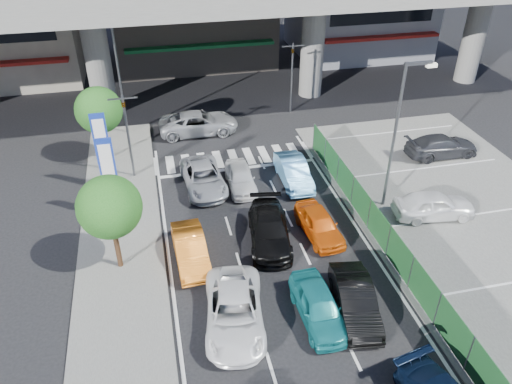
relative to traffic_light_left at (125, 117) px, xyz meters
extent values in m
plane|color=black|center=(6.20, -12.00, -3.94)|extent=(120.00, 120.00, 0.00)
cube|color=#575754|center=(17.20, -10.00, -3.91)|extent=(12.00, 28.00, 0.06)
cube|color=#575754|center=(-0.80, -8.00, -3.88)|extent=(4.00, 30.00, 0.12)
cylinder|color=slate|center=(-1.80, 10.00, 0.06)|extent=(1.80, 1.80, 8.00)
cylinder|color=slate|center=(14.20, 10.00, 0.06)|extent=(1.80, 1.80, 8.00)
cylinder|color=slate|center=(28.20, 10.00, 0.06)|extent=(1.80, 1.80, 8.00)
cube|color=#167034|center=(6.20, 15.90, -1.14)|extent=(12.60, 1.60, 0.25)
cube|color=#AE1B15|center=(22.20, 14.90, -1.14)|extent=(10.80, 1.60, 0.25)
cylinder|color=#595B60|center=(0.00, 0.00, -1.34)|extent=(0.14, 0.14, 5.20)
cube|color=#595B60|center=(0.00, 0.00, 1.06)|extent=(1.60, 0.08, 0.08)
imported|color=black|center=(0.00, 0.00, 0.76)|extent=(0.26, 1.24, 0.50)
cylinder|color=#595B60|center=(11.70, 7.00, -1.34)|extent=(0.14, 0.14, 5.20)
cube|color=#595B60|center=(11.70, 7.00, 1.06)|extent=(1.60, 0.08, 0.08)
imported|color=black|center=(11.70, 7.00, 0.76)|extent=(0.26, 1.24, 0.50)
cylinder|color=#595B60|center=(13.20, -6.00, 0.06)|extent=(0.16, 0.16, 8.00)
cube|color=#595B60|center=(13.80, -6.00, 3.96)|extent=(1.40, 0.15, 0.15)
cube|color=silver|center=(14.50, -6.00, 3.81)|extent=(0.50, 0.22, 0.18)
cylinder|color=#595B60|center=(-0.30, 6.00, 0.06)|extent=(0.16, 0.16, 8.00)
cube|color=#595B60|center=(0.30, 6.00, 3.96)|extent=(1.40, 0.15, 0.15)
cube|color=silver|center=(1.00, 6.00, 3.81)|extent=(0.50, 0.22, 0.18)
cylinder|color=#595B60|center=(-1.00, -4.00, -2.84)|extent=(0.10, 0.10, 2.20)
cube|color=navy|center=(-1.00, -4.00, -0.74)|extent=(0.80, 0.12, 3.00)
cube|color=white|center=(-1.00, -4.07, -0.74)|extent=(0.60, 0.02, 2.40)
cylinder|color=#595B60|center=(-1.40, -1.00, -2.84)|extent=(0.10, 0.10, 2.20)
cube|color=navy|center=(-1.40, -1.00, -0.74)|extent=(0.80, 0.12, 3.00)
cube|color=white|center=(-1.40, -1.07, -0.74)|extent=(0.60, 0.02, 2.40)
cylinder|color=#382314|center=(-0.80, -8.00, -2.74)|extent=(0.24, 0.24, 2.40)
sphere|color=#164A15|center=(-0.80, -8.00, -0.54)|extent=(2.80, 2.80, 2.80)
cylinder|color=#382314|center=(-1.60, 2.50, -2.74)|extent=(0.24, 0.24, 2.40)
sphere|color=#164A15|center=(-1.60, 2.50, -0.54)|extent=(2.80, 2.80, 2.80)
imported|color=white|center=(3.70, -12.51, -3.25)|extent=(3.00, 5.25, 1.38)
imported|color=teal|center=(7.08, -12.97, -3.26)|extent=(1.69, 4.02, 1.36)
imported|color=black|center=(8.63, -13.00, -3.25)|extent=(2.10, 4.37, 1.38)
imported|color=orange|center=(2.43, -8.24, -3.27)|extent=(1.56, 4.07, 1.33)
imported|color=black|center=(6.36, -7.64, -3.25)|extent=(2.64, 4.99, 1.38)
imported|color=#D7550C|center=(8.91, -7.70, -3.29)|extent=(1.86, 3.93, 1.30)
imported|color=silver|center=(3.89, -2.04, -3.28)|extent=(2.43, 4.81, 1.30)
imported|color=white|center=(5.97, -2.50, -3.30)|extent=(1.56, 3.75, 1.27)
imported|color=#5EA7E1|center=(9.08, -2.62, -3.25)|extent=(1.51, 4.20, 1.38)
imported|color=#9EA0A6|center=(4.52, 5.03, -3.18)|extent=(5.45, 2.58, 1.50)
imported|color=white|center=(15.22, -7.62, -3.16)|extent=(4.38, 2.18, 1.43)
imported|color=#333439|center=(19.10, -1.72, -3.20)|extent=(4.65, 1.90, 1.35)
cone|color=#F4570D|center=(12.21, -8.67, -3.55)|extent=(0.38, 0.38, 0.65)
camera|label=1|loc=(1.42, -26.35, 11.64)|focal=35.00mm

